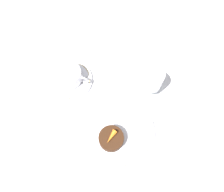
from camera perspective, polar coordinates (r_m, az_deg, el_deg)
ground_plane at (r=0.72m, az=4.15°, el=-6.44°), size 3.00×3.00×0.00m
dinner_plate at (r=0.70m, az=2.07°, el=-9.53°), size 0.22×0.22×0.01m
saucer at (r=0.78m, az=-11.09°, el=4.05°), size 0.16×0.16×0.01m
coffee_cup at (r=0.76m, az=-11.25°, el=5.20°), size 0.12×0.09×0.05m
spoon at (r=0.76m, az=-7.93°, el=2.97°), size 0.05×0.11×0.00m
wine_glass at (r=0.70m, az=10.35°, el=4.10°), size 0.07×0.07×0.12m
fork at (r=0.74m, az=-8.86°, el=-2.43°), size 0.04×0.20×0.01m
dessert_cake at (r=0.67m, az=-0.22°, el=-11.10°), size 0.08×0.08×0.04m
carrot_garnish at (r=0.65m, az=-0.22°, el=-10.63°), size 0.03×0.05×0.02m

